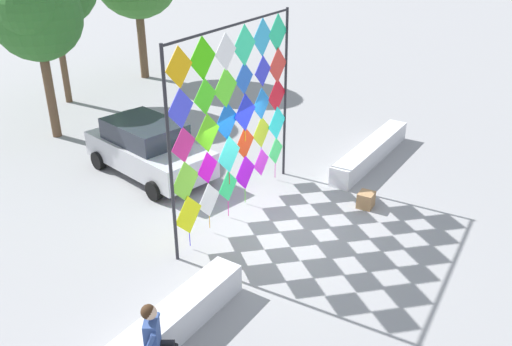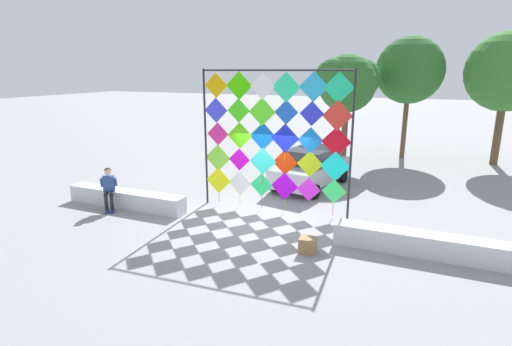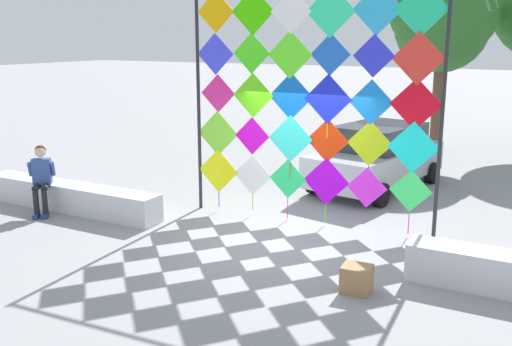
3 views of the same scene
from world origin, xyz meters
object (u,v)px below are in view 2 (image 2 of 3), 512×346
at_px(seated_vendor, 109,186).
at_px(parked_car, 311,167).
at_px(tree_far_right, 409,70).
at_px(tree_palm_like, 349,82).
at_px(tree_broadleaf, 509,72).
at_px(kite_display_rack, 274,134).
at_px(cardboard_box_large, 308,245).

xyz_separation_m(seated_vendor, parked_car, (5.30, 5.29, -0.05)).
height_order(seated_vendor, tree_far_right, tree_far_right).
xyz_separation_m(seated_vendor, tree_palm_like, (5.74, 9.91, 3.10)).
bearing_deg(seated_vendor, tree_broadleaf, 44.85).
relative_size(seated_vendor, tree_far_right, 0.23).
relative_size(tree_broadleaf, tree_far_right, 1.02).
relative_size(seated_vendor, parked_car, 0.34).
distance_m(kite_display_rack, seated_vendor, 5.63).
height_order(kite_display_rack, seated_vendor, kite_display_rack).
relative_size(parked_car, tree_broadleaf, 0.67).
height_order(cardboard_box_large, tree_far_right, tree_far_right).
relative_size(cardboard_box_large, tree_broadleaf, 0.07).
xyz_separation_m(parked_car, cardboard_box_large, (1.53, -5.80, -0.58)).
bearing_deg(kite_display_rack, tree_palm_like, 84.30).
distance_m(tree_palm_like, tree_far_right, 3.56).
relative_size(cardboard_box_large, tree_palm_like, 0.08).
xyz_separation_m(seated_vendor, cardboard_box_large, (6.82, -0.51, -0.62)).
bearing_deg(tree_palm_like, tree_far_right, 44.43).
xyz_separation_m(tree_broadleaf, tree_far_right, (-4.32, -0.14, 0.06)).
relative_size(kite_display_rack, seated_vendor, 3.44).
bearing_deg(tree_palm_like, parked_car, -95.51).
relative_size(parked_car, tree_palm_like, 0.80).
bearing_deg(seated_vendor, parked_car, 44.96).
bearing_deg(tree_far_right, cardboard_box_large, -96.33).
xyz_separation_m(cardboard_box_large, tree_broadleaf, (5.75, 13.03, 4.20)).
relative_size(kite_display_rack, tree_palm_like, 0.93).
bearing_deg(seated_vendor, cardboard_box_large, -4.30).
height_order(tree_broadleaf, tree_far_right, tree_broadleaf).
bearing_deg(cardboard_box_large, kite_display_rack, 126.33).
height_order(cardboard_box_large, tree_broadleaf, tree_broadleaf).
bearing_deg(tree_broadleaf, tree_far_right, -178.11).
xyz_separation_m(tree_palm_like, tree_far_right, (2.51, 2.46, 0.53)).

